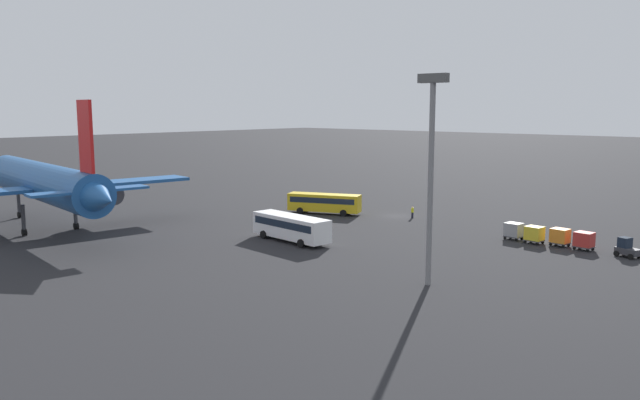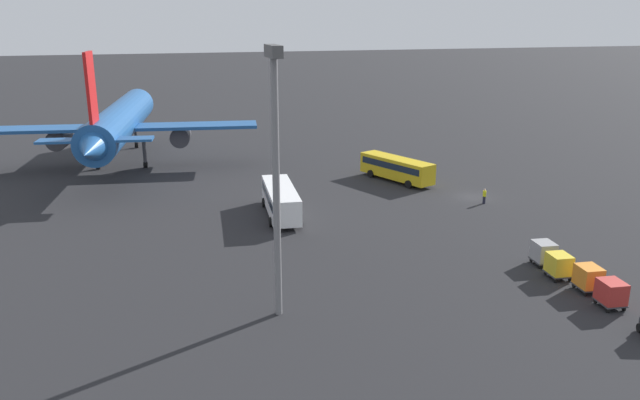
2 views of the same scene
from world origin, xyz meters
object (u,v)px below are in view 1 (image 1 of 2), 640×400
cargo_cart_grey (514,230)px  shuttle_bus_far (291,226)px  cargo_cart_red (584,240)px  cargo_cart_orange (560,236)px  cargo_cart_yellow (534,234)px  worker_person (412,212)px  baggage_tug (627,248)px  airplane (45,183)px  shuttle_bus_near (324,202)px

cargo_cart_grey → shuttle_bus_far: bearing=43.7°
shuttle_bus_far → cargo_cart_red: size_ratio=5.30×
cargo_cart_orange → cargo_cart_yellow: 2.87m
worker_person → cargo_cart_orange: 23.57m
baggage_tug → cargo_cart_grey: size_ratio=1.25×
cargo_cart_yellow → cargo_cart_grey: same height
cargo_cart_orange → cargo_cart_grey: size_ratio=1.00×
cargo_cart_grey → cargo_cart_yellow: bearing=169.7°
airplane → cargo_cart_grey: (-47.61, -35.35, -5.11)m
shuttle_bus_far → cargo_cart_grey: 27.08m
shuttle_bus_far → cargo_cart_yellow: shuttle_bus_far is taller
shuttle_bus_far → airplane: bearing=35.8°
shuttle_bus_near → cargo_cart_red: (-37.99, -1.13, -0.63)m
airplane → cargo_cart_orange: (-53.20, -35.46, -5.11)m
shuttle_bus_far → cargo_cart_grey: (-19.57, -18.70, -0.68)m
worker_person → cargo_cart_yellow: cargo_cart_yellow is taller
shuttle_bus_far → baggage_tug: bearing=-145.5°
cargo_cart_red → cargo_cart_grey: 8.39m
airplane → cargo_cart_orange: size_ratio=20.63×
cargo_cart_orange → cargo_cart_yellow: size_ratio=1.00×
cargo_cart_yellow → cargo_cart_grey: 2.84m
baggage_tug → worker_person: baggage_tug is taller
shuttle_bus_far → cargo_cart_red: (-27.96, -18.57, -0.68)m
shuttle_bus_near → worker_person: size_ratio=6.41×
cargo_cart_red → worker_person: bearing=-10.1°
baggage_tug → cargo_cart_red: size_ratio=1.25×
worker_person → cargo_cart_grey: cargo_cart_grey is taller
airplane → baggage_tug: (-60.58, -34.96, -5.36)m
airplane → worker_person: (-30.05, -39.85, -5.44)m
cargo_cart_grey → cargo_cart_orange: bearing=-178.9°
shuttle_bus_far → shuttle_bus_near: bearing=-55.0°
shuttle_bus_near → cargo_cart_yellow: size_ratio=5.18×
shuttle_bus_far → worker_person: size_ratio=6.56×
cargo_cart_yellow → cargo_cart_grey: (2.80, -0.51, 0.00)m
shuttle_bus_near → cargo_cart_red: 38.02m
shuttle_bus_near → baggage_tug: shuttle_bus_near is taller
airplane → baggage_tug: 70.15m
airplane → shuttle_bus_far: airplane is taller
shuttle_bus_near → cargo_cart_grey: 29.64m
shuttle_bus_far → cargo_cart_red: 33.57m
airplane → cargo_cart_yellow: (-50.40, -34.84, -5.11)m
baggage_tug → cargo_cart_yellow: size_ratio=1.25×
cargo_cart_grey → shuttle_bus_near: bearing=2.4°
cargo_cart_yellow → cargo_cart_orange: bearing=-167.5°
worker_person → cargo_cart_grey: bearing=165.6°
shuttle_bus_far → cargo_cart_yellow: (-22.37, -18.19, -0.68)m
shuttle_bus_far → cargo_cart_yellow: size_ratio=5.30×
shuttle_bus_far → cargo_cart_red: bearing=-141.3°
cargo_cart_orange → cargo_cart_yellow: (2.80, 0.62, 0.00)m
shuttle_bus_far → cargo_cart_grey: shuttle_bus_far is taller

